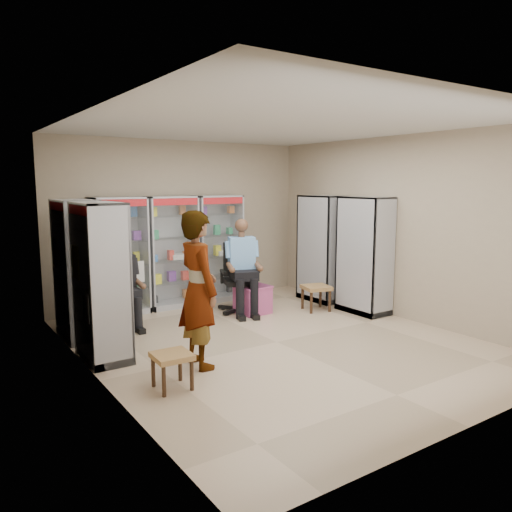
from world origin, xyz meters
TOP-DOWN VIEW (x-y plane):
  - floor at (0.00, 0.00)m, footprint 6.00×6.00m
  - room_shell at (0.00, 0.00)m, footprint 5.02×6.02m
  - cabinet_back_left at (-1.30, 2.73)m, footprint 0.90×0.50m
  - cabinet_back_mid at (-0.35, 2.73)m, footprint 0.90×0.50m
  - cabinet_back_right at (0.60, 2.73)m, footprint 0.90×0.50m
  - cabinet_right_far at (2.23, 1.60)m, footprint 0.90×0.50m
  - cabinet_right_near at (2.23, 0.50)m, footprint 0.90×0.50m
  - cabinet_left_far at (-2.23, 1.80)m, footprint 0.90×0.50m
  - cabinet_left_near at (-2.23, 0.70)m, footprint 0.90×0.50m
  - wooden_chair at (-1.55, 2.00)m, footprint 0.42×0.42m
  - seated_customer at (-1.55, 1.95)m, footprint 0.44×0.60m
  - office_chair at (0.47, 1.73)m, footprint 0.83×0.83m
  - seated_shopkeeper at (0.47, 1.68)m, footprint 0.70×0.82m
  - pink_trunk at (0.60, 1.52)m, footprint 0.54×0.52m
  - tea_glass at (0.55, 1.51)m, footprint 0.07×0.07m
  - woven_stool_a at (1.63, 1.05)m, footprint 0.54×0.54m
  - woven_stool_b at (-1.90, -0.65)m, footprint 0.41×0.41m
  - standing_man at (-1.33, -0.20)m, footprint 0.48×0.71m

SIDE VIEW (x-z plane):
  - floor at x=0.00m, z-range 0.00..0.00m
  - woven_stool_b at x=-1.90m, z-range 0.00..0.40m
  - woven_stool_a at x=1.63m, z-range 0.00..0.44m
  - pink_trunk at x=0.60m, z-range 0.00..0.48m
  - wooden_chair at x=-1.55m, z-range 0.00..0.94m
  - tea_glass at x=0.55m, z-range 0.48..0.58m
  - office_chair at x=0.47m, z-range 0.00..1.20m
  - seated_customer at x=-1.55m, z-range 0.00..1.34m
  - seated_shopkeeper at x=0.47m, z-range 0.00..1.53m
  - standing_man at x=-1.33m, z-range 0.00..1.91m
  - cabinet_back_left at x=-1.30m, z-range 0.00..2.00m
  - cabinet_back_mid at x=-0.35m, z-range 0.00..2.00m
  - cabinet_back_right at x=0.60m, z-range 0.00..2.00m
  - cabinet_right_far at x=2.23m, z-range 0.00..2.00m
  - cabinet_right_near at x=2.23m, z-range 0.00..2.00m
  - cabinet_left_far at x=-2.23m, z-range 0.00..2.00m
  - cabinet_left_near at x=-2.23m, z-range 0.00..2.00m
  - room_shell at x=0.00m, z-range 0.46..3.47m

